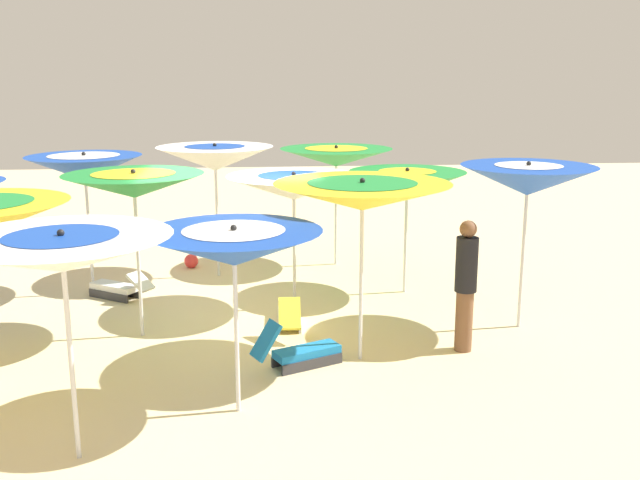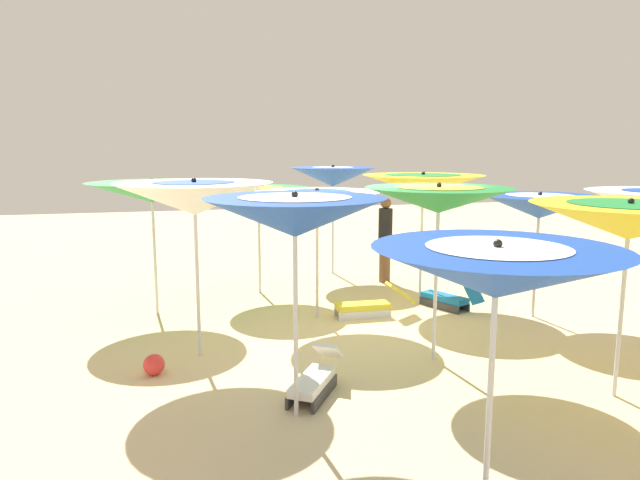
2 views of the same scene
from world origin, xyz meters
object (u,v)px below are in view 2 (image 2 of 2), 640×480
at_px(beach_umbrella_6, 194,198).
at_px(beach_ball, 154,365).
at_px(beach_umbrella_4, 439,200).
at_px(beach_umbrella_8, 423,184).
at_px(lounger_2, 449,298).
at_px(beach_umbrella_11, 333,177).
at_px(beachgoer_0, 385,238).
at_px(beach_umbrella_1, 629,221).
at_px(beach_umbrella_3, 295,216).
at_px(beach_umbrella_10, 258,198).
at_px(lounger_1, 315,378).
at_px(beach_umbrella_0, 496,272).
at_px(beach_umbrella_7, 317,202).
at_px(beach_umbrella_5, 539,206).
at_px(beach_umbrella_9, 152,192).
at_px(lounger_0, 369,305).

relative_size(beach_umbrella_6, beach_ball, 9.08).
xyz_separation_m(beach_umbrella_4, beach_umbrella_8, (-1.15, -3.04, -0.00)).
distance_m(beach_umbrella_6, lounger_2, 5.06).
distance_m(beach_umbrella_11, beachgoer_0, 1.89).
bearing_deg(beachgoer_0, beach_umbrella_1, 145.04).
height_order(beach_umbrella_3, beach_umbrella_10, beach_umbrella_3).
bearing_deg(beach_ball, lounger_1, 150.48).
distance_m(beach_umbrella_3, lounger_1, 2.09).
relative_size(beach_umbrella_8, beach_ball, 8.90).
distance_m(beach_umbrella_10, beachgoer_0, 2.93).
distance_m(beach_umbrella_6, beach_ball, 2.24).
bearing_deg(beach_umbrella_0, beachgoer_0, -104.50).
xyz_separation_m(beach_umbrella_7, beachgoer_0, (-2.06, -2.22, -1.02)).
distance_m(beach_umbrella_10, lounger_2, 4.11).
relative_size(beach_umbrella_0, beach_ball, 8.04).
relative_size(beach_umbrella_5, beach_umbrella_9, 0.91).
bearing_deg(beach_umbrella_8, lounger_0, 33.60).
bearing_deg(beach_umbrella_7, beach_umbrella_8, -161.24).
distance_m(beach_umbrella_9, beach_umbrella_11, 4.53).
xyz_separation_m(beach_umbrella_3, beach_umbrella_9, (1.58, -4.40, -0.05)).
bearing_deg(beach_ball, beach_umbrella_0, 128.32).
height_order(lounger_0, beach_ball, lounger_0).
bearing_deg(lounger_0, beach_umbrella_10, -50.60).
distance_m(beach_umbrella_3, lounger_2, 5.27).
bearing_deg(beach_umbrella_3, beach_umbrella_6, -65.96).
xyz_separation_m(beach_umbrella_3, beach_umbrella_7, (-1.09, -3.44, -0.21)).
bearing_deg(beach_umbrella_3, beach_umbrella_11, -108.61).
relative_size(beach_umbrella_5, beach_ball, 7.87).
relative_size(beach_umbrella_10, beach_ball, 7.94).
bearing_deg(beach_umbrella_9, beach_umbrella_8, 177.67).
xyz_separation_m(beach_umbrella_3, lounger_1, (-0.33, -0.49, -2.01)).
xyz_separation_m(beach_umbrella_0, beachgoer_0, (-1.96, -7.57, -0.99)).
height_order(beach_umbrella_7, lounger_0, beach_umbrella_7).
bearing_deg(beach_umbrella_8, beach_umbrella_11, -67.75).
bearing_deg(lounger_0, beach_umbrella_3, 60.89).
bearing_deg(beachgoer_0, lounger_1, 110.85).
bearing_deg(beach_umbrella_6, beach_umbrella_11, -124.71).
xyz_separation_m(beach_umbrella_3, beach_umbrella_5, (-4.73, -2.61, -0.28)).
bearing_deg(lounger_1, beach_umbrella_4, 143.11).
bearing_deg(beach_umbrella_4, beach_umbrella_1, 134.70).
height_order(beach_umbrella_3, beach_umbrella_7, beach_umbrella_3).
height_order(beach_umbrella_6, beachgoer_0, beach_umbrella_6).
distance_m(beach_umbrella_8, lounger_0, 2.58).
distance_m(beach_umbrella_1, beach_umbrella_5, 3.20).
relative_size(beach_umbrella_1, beach_umbrella_3, 0.95).
xyz_separation_m(beach_umbrella_5, lounger_0, (2.74, -0.70, -1.71)).
xyz_separation_m(beach_umbrella_4, beach_umbrella_6, (3.12, -0.96, 0.01)).
bearing_deg(beach_umbrella_4, beach_umbrella_7, -64.52).
height_order(beach_umbrella_9, lounger_2, beach_umbrella_9).
bearing_deg(beach_umbrella_3, beach_umbrella_5, -151.11).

